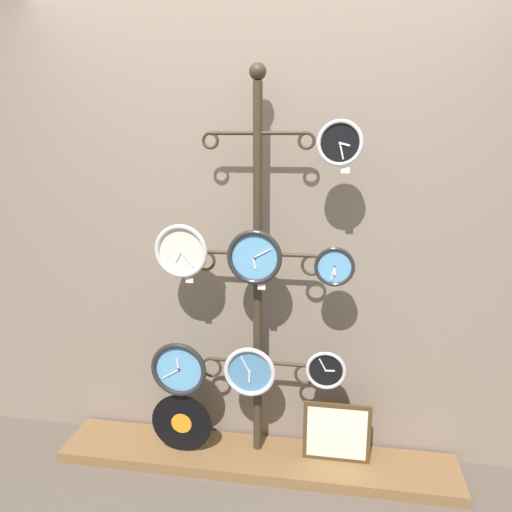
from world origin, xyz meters
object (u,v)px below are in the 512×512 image
(clock_top_right, at_px, (340,143))
(clock_middle_left, at_px, (181,251))
(display_stand, at_px, (258,318))
(vinyl_record, at_px, (182,423))
(clock_bottom_right, at_px, (326,370))
(clock_middle_right, at_px, (334,267))
(clock_bottom_center, at_px, (250,371))
(clock_middle_center, at_px, (254,257))
(clock_bottom_left, at_px, (179,369))
(picture_frame, at_px, (337,433))

(clock_top_right, bearing_deg, clock_middle_left, 178.90)
(clock_top_right, relative_size, clock_middle_left, 0.76)
(clock_top_right, bearing_deg, display_stand, 165.11)
(vinyl_record, bearing_deg, clock_middle_left, 11.57)
(clock_middle_left, distance_m, clock_bottom_right, 0.96)
(clock_bottom_right, height_order, vinyl_record, clock_bottom_right)
(clock_middle_right, height_order, clock_bottom_center, clock_middle_right)
(display_stand, distance_m, clock_middle_center, 0.37)
(clock_middle_right, xyz_separation_m, clock_bottom_left, (-0.80, -0.03, -0.60))
(clock_bottom_center, relative_size, clock_bottom_right, 1.34)
(picture_frame, bearing_deg, clock_top_right, -122.87)
(clock_bottom_left, bearing_deg, picture_frame, 4.95)
(clock_middle_left, height_order, clock_bottom_center, clock_middle_left)
(picture_frame, bearing_deg, clock_bottom_center, -175.56)
(clock_middle_right, bearing_deg, clock_middle_left, -179.99)
(display_stand, height_order, clock_bottom_center, display_stand)
(vinyl_record, bearing_deg, clock_top_right, -0.60)
(clock_bottom_left, height_order, clock_bottom_center, clock_bottom_left)
(display_stand, relative_size, vinyl_record, 6.18)
(clock_bottom_center, distance_m, vinyl_record, 0.51)
(clock_top_right, distance_m, clock_middle_center, 0.69)
(clock_bottom_center, height_order, picture_frame, clock_bottom_center)
(clock_top_right, distance_m, clock_middle_left, 0.95)
(display_stand, xyz_separation_m, clock_middle_left, (-0.38, -0.09, 0.37))
(clock_bottom_center, bearing_deg, display_stand, 70.11)
(clock_top_right, height_order, clock_middle_center, clock_top_right)
(clock_middle_left, xyz_separation_m, clock_bottom_center, (0.35, 0.01, -0.65))
(display_stand, height_order, vinyl_record, display_stand)
(clock_middle_left, relative_size, clock_middle_center, 1.00)
(clock_middle_left, bearing_deg, clock_bottom_left, -138.96)
(picture_frame, bearing_deg, clock_middle_center, -173.55)
(clock_top_right, bearing_deg, clock_bottom_right, 150.53)
(display_stand, xyz_separation_m, clock_middle_right, (0.40, -0.09, 0.32))
(clock_middle_left, xyz_separation_m, clock_middle_center, (0.38, -0.00, -0.02))
(clock_top_right, xyz_separation_m, clock_middle_left, (-0.78, 0.01, -0.54))
(display_stand, relative_size, picture_frame, 5.87)
(clock_middle_center, xyz_separation_m, clock_bottom_left, (-0.41, -0.02, -0.63))
(clock_bottom_right, relative_size, picture_frame, 0.58)
(clock_middle_left, relative_size, clock_bottom_right, 1.35)
(clock_bottom_center, relative_size, picture_frame, 0.77)
(clock_middle_left, distance_m, vinyl_record, 0.98)
(clock_middle_center, distance_m, clock_bottom_left, 0.75)
(clock_top_right, height_order, clock_bottom_left, clock_top_right)
(display_stand, distance_m, clock_bottom_left, 0.51)
(vinyl_record, height_order, picture_frame, vinyl_record)
(clock_middle_left, relative_size, clock_middle_right, 1.42)
(display_stand, xyz_separation_m, clock_middle_center, (-0.00, -0.09, 0.35))
(clock_bottom_left, distance_m, clock_bottom_right, 0.78)
(clock_middle_center, height_order, vinyl_record, clock_middle_center)
(display_stand, bearing_deg, clock_middle_right, -12.96)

